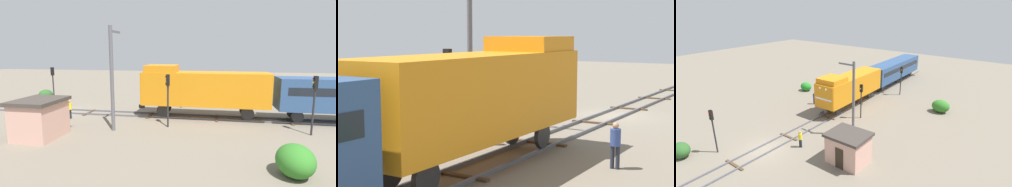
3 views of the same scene
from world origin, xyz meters
The scene contains 8 objects.
ground_plane centered at (0.00, 0.00, 0.00)m, with size 111.00×111.00×0.00m, color #756B5B.
railway_track centered at (0.00, 0.00, 0.07)m, with size 2.40×74.00×0.16m.
locomotive centered at (0.00, 14.06, 2.77)m, with size 2.90×11.60×4.60m.
traffic_signal_mid centered at (3.40, 11.55, 2.93)m, with size 0.32×0.34×4.22m.
worker_near_track centered at (2.40, 2.45, 1.00)m, with size 0.38×0.38×1.70m.
worker_by_signal centered at (-4.20, 11.63, 1.00)m, with size 0.38×0.38×1.70m.
catenary_mast centered at (4.94, 7.61, 4.17)m, with size 1.94×0.28×7.86m.
relay_hut centered at (7.50, 3.23, 1.39)m, with size 3.50×2.90×2.74m.
Camera 2 is at (-10.22, 29.24, 4.88)m, focal length 55.00 mm.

